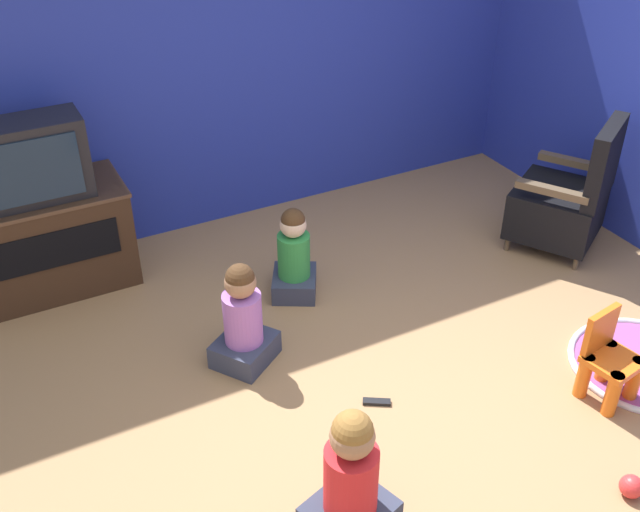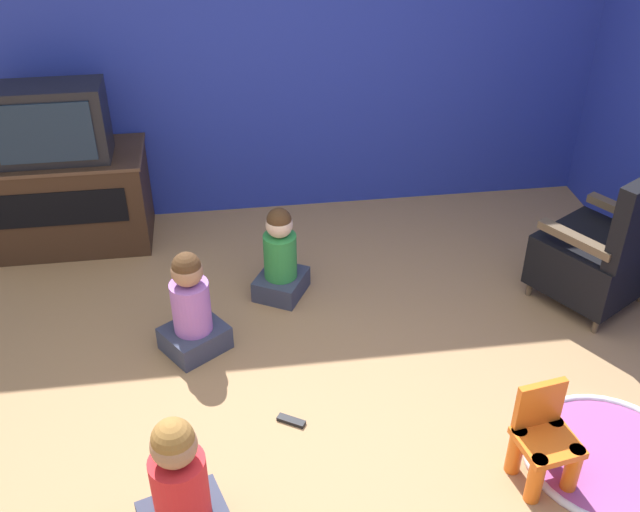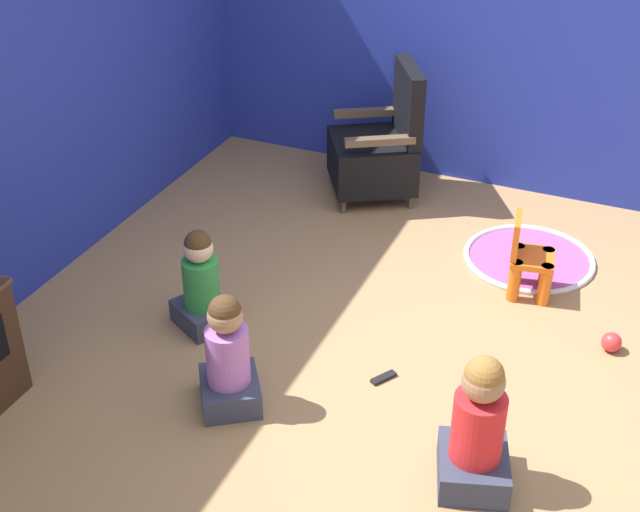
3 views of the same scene
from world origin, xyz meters
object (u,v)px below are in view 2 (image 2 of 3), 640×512
child_watching_left (181,492)px  black_armchair (601,253)px  television (48,123)px  child_watching_center (280,258)px  child_watching_right (191,309)px  remote_control (291,421)px  tv_cabinet (67,198)px  yellow_kid_chair (544,444)px

child_watching_left → black_armchair: bearing=11.3°
television → child_watching_center: (1.39, -0.76, -0.66)m
television → child_watching_center: size_ratio=1.18×
television → child_watching_right: size_ratio=1.11×
child_watching_left → child_watching_center: size_ratio=1.15×
black_armchair → child_watching_left: black_armchair is taller
television → remote_control: television is taller
tv_cabinet → television: (0.00, -0.06, 0.58)m
child_watching_left → remote_control: (0.52, 0.62, -0.30)m
tv_cabinet → black_armchair: black_armchair is taller
black_armchair → child_watching_right: size_ratio=1.47×
remote_control → black_armchair: bearing=-127.2°
child_watching_left → remote_control: size_ratio=4.71×
child_watching_right → remote_control: bearing=-88.0°
tv_cabinet → black_armchair: (3.32, -1.19, 0.01)m
black_armchair → child_watching_center: (-1.92, 0.36, -0.09)m
yellow_kid_chair → child_watching_center: size_ratio=0.82×
tv_cabinet → child_watching_center: size_ratio=1.79×
tv_cabinet → child_watching_center: 1.62m
child_watching_center → remote_control: child_watching_center is taller
yellow_kid_chair → child_watching_left: 1.66m
yellow_kid_chair → child_watching_right: 1.99m
child_watching_center → black_armchair: bearing=-71.6°
child_watching_left → child_watching_right: 1.28m
black_armchair → yellow_kid_chair: (-0.86, -1.28, -0.15)m
black_armchair → child_watching_right: (-2.47, -0.11, -0.08)m
yellow_kid_chair → child_watching_center: bearing=113.7°
tv_cabinet → child_watching_right: size_ratio=1.69×
black_armchair → child_watching_left: size_ratio=1.36×
child_watching_right → television: bearing=90.1°
child_watching_left → yellow_kid_chair: bearing=-13.7°
black_armchair → yellow_kid_chair: black_armchair is taller
black_armchair → remote_control: size_ratio=6.41×
television → black_armchair: (3.32, -1.12, -0.56)m
tv_cabinet → black_armchair: size_ratio=1.15×
television → child_watching_left: television is taller
yellow_kid_chair → child_watching_right: (-1.61, 1.17, 0.07)m
black_armchair → child_watching_center: black_armchair is taller
tv_cabinet → black_armchair: 3.52m
yellow_kid_chair → child_watching_left: child_watching_left is taller
child_watching_right → child_watching_left: bearing=-126.1°
television → remote_control: bearing=-54.8°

